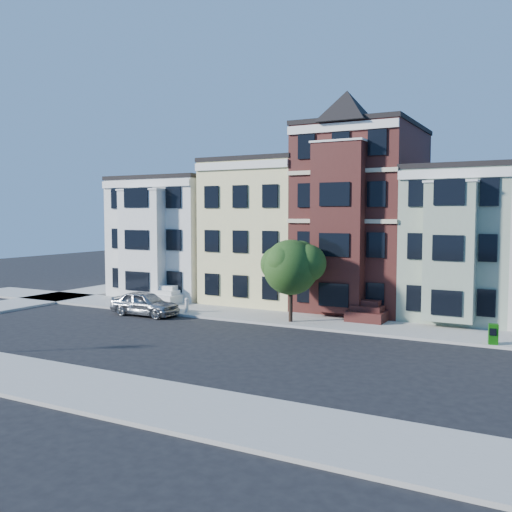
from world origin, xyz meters
The scene contains 11 objects.
ground centered at (0.00, 0.00, 0.00)m, with size 120.00×120.00×0.00m, color black.
far_sidewalk centered at (0.00, 8.00, 0.07)m, with size 60.00×4.00×0.15m, color #9E9B93.
near_sidewalk centered at (0.00, -8.00, 0.07)m, with size 60.00×4.00×0.15m, color #9E9B93.
house_white centered at (-15.00, 14.50, 4.50)m, with size 8.00×9.00×9.00m, color silver.
house_yellow centered at (-7.00, 14.50, 5.00)m, with size 7.00×9.00×10.00m, color beige.
house_brown centered at (0.00, 14.50, 6.00)m, with size 7.00×9.00×12.00m, color #3E1814.
house_green centered at (6.50, 14.50, 4.50)m, with size 6.00×9.00×9.00m, color gray.
street_tree centered at (-1.92, 7.01, 3.12)m, with size 5.10×5.10×5.93m, color #2E531E, non-canonical shape.
parked_car centered at (-11.24, 5.19, 0.78)m, with size 1.84×4.58×1.56m, color gray.
newspaper_box centered at (9.16, 6.30, 0.64)m, with size 0.44×0.39×0.98m, color #115C0C.
fire_hydrant centered at (-9.12, 6.77, 0.52)m, with size 0.26×0.26×0.75m, color beige.
Camera 1 is at (11.86, -23.01, 6.40)m, focal length 40.00 mm.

